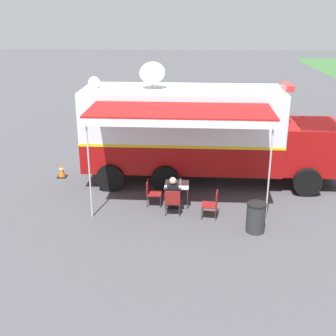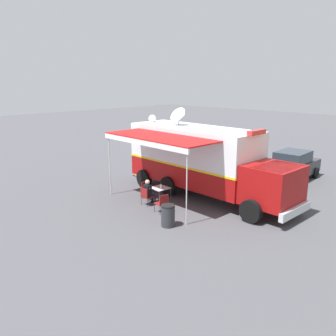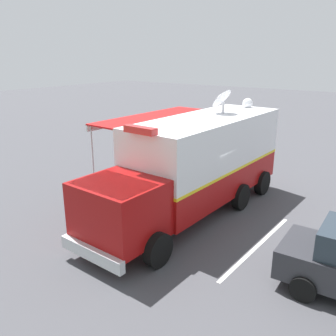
# 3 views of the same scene
# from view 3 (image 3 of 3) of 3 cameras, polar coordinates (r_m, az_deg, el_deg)

# --- Properties ---
(ground_plane) EXTENTS (100.00, 100.00, 0.00)m
(ground_plane) POSITION_cam_3_polar(r_m,az_deg,el_deg) (14.41, 5.91, -5.85)
(ground_plane) COLOR #47474C
(lot_stripe) EXTENTS (0.29, 4.80, 0.01)m
(lot_stripe) POSITION_cam_3_polar(r_m,az_deg,el_deg) (11.80, 13.98, -11.91)
(lot_stripe) COLOR silver
(lot_stripe) RESTS_ON ground
(command_truck) EXTENTS (5.06, 9.57, 4.53)m
(command_truck) POSITION_cam_3_polar(r_m,az_deg,el_deg) (13.16, 4.32, 0.92)
(command_truck) COLOR #9E0F0F
(command_truck) RESTS_ON ground
(folding_table) EXTENTS (0.83, 0.83, 0.73)m
(folding_table) POSITION_cam_3_polar(r_m,az_deg,el_deg) (15.46, -0.97, -1.42)
(folding_table) COLOR silver
(folding_table) RESTS_ON ground
(water_bottle) EXTENTS (0.07, 0.07, 0.22)m
(water_bottle) POSITION_cam_3_polar(r_m,az_deg,el_deg) (15.33, -1.34, -0.94)
(water_bottle) COLOR silver
(water_bottle) RESTS_ON folding_table
(folding_chair_at_table) EXTENTS (0.50, 0.50, 0.87)m
(folding_chair_at_table) POSITION_cam_3_polar(r_m,az_deg,el_deg) (16.07, -2.99, -1.29)
(folding_chair_at_table) COLOR maroon
(folding_chair_at_table) RESTS_ON ground
(folding_chair_beside_table) EXTENTS (0.50, 0.50, 0.87)m
(folding_chair_beside_table) POSITION_cam_3_polar(r_m,az_deg,el_deg) (16.20, 0.62, -1.10)
(folding_chair_beside_table) COLOR maroon
(folding_chair_beside_table) RESTS_ON ground
(folding_chair_spare_by_truck) EXTENTS (0.54, 0.54, 0.87)m
(folding_chair_spare_by_truck) POSITION_cam_3_polar(r_m,az_deg,el_deg) (15.26, -6.40, -2.42)
(folding_chair_spare_by_truck) COLOR maroon
(folding_chair_spare_by_truck) RESTS_ON ground
(seated_responder) EXTENTS (0.67, 0.57, 1.25)m
(seated_responder) POSITION_cam_3_polar(r_m,az_deg,el_deg) (15.90, -2.48, -0.95)
(seated_responder) COLOR black
(seated_responder) RESTS_ON ground
(trash_bin) EXTENTS (0.57, 0.57, 0.91)m
(trash_bin) POSITION_cam_3_polar(r_m,az_deg,el_deg) (15.07, -11.97, -3.20)
(trash_bin) COLOR #2D2D33
(trash_bin) RESTS_ON ground
(traffic_cone) EXTENTS (0.36, 0.36, 0.58)m
(traffic_cone) POSITION_cam_3_polar(r_m,az_deg,el_deg) (18.24, 13.63, -0.23)
(traffic_cone) COLOR black
(traffic_cone) RESTS_ON ground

